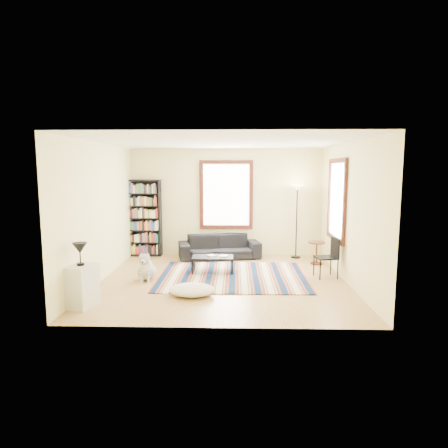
{
  "coord_description": "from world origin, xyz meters",
  "views": [
    {
      "loc": [
        0.25,
        -7.99,
        2.28
      ],
      "look_at": [
        0.0,
        0.5,
        1.1
      ],
      "focal_mm": 32.0,
      "sensor_mm": 36.0,
      "label": 1
    }
  ],
  "objects_px": {
    "side_table": "(317,253)",
    "folding_chair": "(326,258)",
    "coffee_table": "(213,264)",
    "floor_cushion": "(192,290)",
    "sofa": "(219,247)",
    "white_cabinet": "(82,286)",
    "floor_lamp": "(297,222)",
    "bookshelf": "(144,218)",
    "dog": "(147,266)"
  },
  "relations": [
    {
      "from": "floor_lamp",
      "to": "dog",
      "type": "xyz_separation_m",
      "value": [
        -3.39,
        -2.19,
        -0.64
      ]
    },
    {
      "from": "sofa",
      "to": "bookshelf",
      "type": "bearing_deg",
      "value": 160.38
    },
    {
      "from": "bookshelf",
      "to": "coffee_table",
      "type": "xyz_separation_m",
      "value": [
        1.9,
        -1.7,
        -0.82
      ]
    },
    {
      "from": "white_cabinet",
      "to": "floor_lamp",
      "type": "bearing_deg",
      "value": 57.83
    },
    {
      "from": "sofa",
      "to": "side_table",
      "type": "relative_size",
      "value": 3.8
    },
    {
      "from": "coffee_table",
      "to": "floor_cushion",
      "type": "bearing_deg",
      "value": -99.94
    },
    {
      "from": "bookshelf",
      "to": "coffee_table",
      "type": "bearing_deg",
      "value": -41.84
    },
    {
      "from": "sofa",
      "to": "floor_lamp",
      "type": "xyz_separation_m",
      "value": [
        1.97,
        0.1,
        0.63
      ]
    },
    {
      "from": "white_cabinet",
      "to": "floor_cushion",
      "type": "bearing_deg",
      "value": 34.72
    },
    {
      "from": "sofa",
      "to": "coffee_table",
      "type": "bearing_deg",
      "value": -105.33
    },
    {
      "from": "floor_lamp",
      "to": "side_table",
      "type": "xyz_separation_m",
      "value": [
        0.39,
        -0.68,
        -0.66
      ]
    },
    {
      "from": "sofa",
      "to": "floor_lamp",
      "type": "distance_m",
      "value": 2.07
    },
    {
      "from": "bookshelf",
      "to": "floor_cushion",
      "type": "relative_size",
      "value": 2.39
    },
    {
      "from": "folding_chair",
      "to": "side_table",
      "type": "bearing_deg",
      "value": 77.48
    },
    {
      "from": "coffee_table",
      "to": "floor_cushion",
      "type": "relative_size",
      "value": 1.07
    },
    {
      "from": "sofa",
      "to": "coffee_table",
      "type": "xyz_separation_m",
      "value": [
        -0.09,
        -1.43,
        -0.12
      ]
    },
    {
      "from": "floor_lamp",
      "to": "side_table",
      "type": "distance_m",
      "value": 1.03
    },
    {
      "from": "coffee_table",
      "to": "side_table",
      "type": "distance_m",
      "value": 2.6
    },
    {
      "from": "floor_cushion",
      "to": "side_table",
      "type": "bearing_deg",
      "value": 42.33
    },
    {
      "from": "floor_cushion",
      "to": "side_table",
      "type": "relative_size",
      "value": 1.55
    },
    {
      "from": "bookshelf",
      "to": "dog",
      "type": "distance_m",
      "value": 2.53
    },
    {
      "from": "sofa",
      "to": "floor_cushion",
      "type": "relative_size",
      "value": 2.45
    },
    {
      "from": "coffee_table",
      "to": "white_cabinet",
      "type": "xyz_separation_m",
      "value": [
        -2.05,
        -2.27,
        0.17
      ]
    },
    {
      "from": "sofa",
      "to": "folding_chair",
      "type": "height_order",
      "value": "folding_chair"
    },
    {
      "from": "side_table",
      "to": "folding_chair",
      "type": "bearing_deg",
      "value": -92.38
    },
    {
      "from": "side_table",
      "to": "coffee_table",
      "type": "bearing_deg",
      "value": -160.8
    },
    {
      "from": "floor_cushion",
      "to": "floor_lamp",
      "type": "distance_m",
      "value": 4.03
    },
    {
      "from": "folding_chair",
      "to": "white_cabinet",
      "type": "relative_size",
      "value": 1.23
    },
    {
      "from": "bookshelf",
      "to": "white_cabinet",
      "type": "bearing_deg",
      "value": -92.1
    },
    {
      "from": "floor_cushion",
      "to": "white_cabinet",
      "type": "xyz_separation_m",
      "value": [
        -1.76,
        -0.63,
        0.25
      ]
    },
    {
      "from": "dog",
      "to": "side_table",
      "type": "bearing_deg",
      "value": 20.81
    },
    {
      "from": "dog",
      "to": "bookshelf",
      "type": "bearing_deg",
      "value": 102.77
    },
    {
      "from": "sofa",
      "to": "floor_lamp",
      "type": "bearing_deg",
      "value": -8.99
    },
    {
      "from": "bookshelf",
      "to": "folding_chair",
      "type": "relative_size",
      "value": 2.33
    },
    {
      "from": "floor_cushion",
      "to": "folding_chair",
      "type": "relative_size",
      "value": 0.97
    },
    {
      "from": "side_table",
      "to": "dog",
      "type": "bearing_deg",
      "value": -158.26
    },
    {
      "from": "side_table",
      "to": "white_cabinet",
      "type": "distance_m",
      "value": 5.48
    },
    {
      "from": "floor_lamp",
      "to": "folding_chair",
      "type": "height_order",
      "value": "floor_lamp"
    },
    {
      "from": "folding_chair",
      "to": "dog",
      "type": "bearing_deg",
      "value": 174.51
    },
    {
      "from": "floor_cushion",
      "to": "folding_chair",
      "type": "distance_m",
      "value": 3.0
    },
    {
      "from": "floor_lamp",
      "to": "side_table",
      "type": "height_order",
      "value": "floor_lamp"
    },
    {
      "from": "floor_lamp",
      "to": "floor_cushion",
      "type": "bearing_deg",
      "value": -126.46
    },
    {
      "from": "floor_lamp",
      "to": "bookshelf",
      "type": "bearing_deg",
      "value": 177.54
    },
    {
      "from": "coffee_table",
      "to": "floor_lamp",
      "type": "xyz_separation_m",
      "value": [
        2.06,
        1.53,
        0.75
      ]
    },
    {
      "from": "coffee_table",
      "to": "floor_cushion",
      "type": "height_order",
      "value": "coffee_table"
    },
    {
      "from": "floor_cushion",
      "to": "white_cabinet",
      "type": "distance_m",
      "value": 1.89
    },
    {
      "from": "sofa",
      "to": "bookshelf",
      "type": "relative_size",
      "value": 1.03
    },
    {
      "from": "sofa",
      "to": "floor_cushion",
      "type": "distance_m",
      "value": 3.1
    },
    {
      "from": "folding_chair",
      "to": "white_cabinet",
      "type": "bearing_deg",
      "value": -166.78
    },
    {
      "from": "white_cabinet",
      "to": "dog",
      "type": "distance_m",
      "value": 1.77
    }
  ]
}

